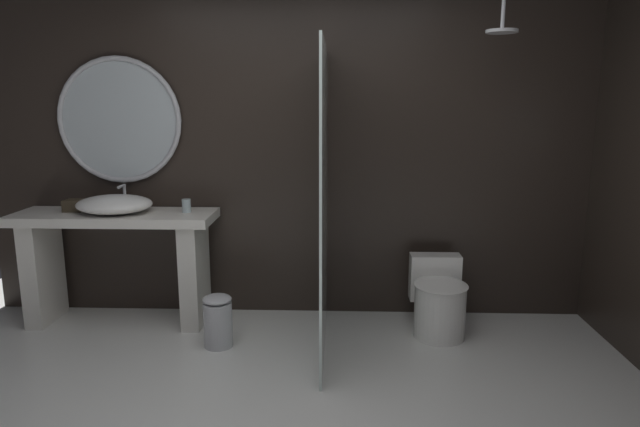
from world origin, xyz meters
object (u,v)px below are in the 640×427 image
tissue_box (74,206)px  toilet (438,301)px  tumbler_cup (186,206)px  vessel_sink (114,204)px  rain_shower_head (502,25)px  round_wall_mirror (119,120)px  waste_bin (218,320)px

tissue_box → toilet: 2.82m
tumbler_cup → toilet: bearing=-5.3°
vessel_sink → tissue_box: (-0.33, 0.06, -0.02)m
tumbler_cup → rain_shower_head: (2.18, -0.30, 1.25)m
tumbler_cup → round_wall_mirror: bearing=160.7°
tissue_box → waste_bin: 1.45m
tumbler_cup → tissue_box: 0.86m
vessel_sink → round_wall_mirror: 0.65m
tumbler_cup → rain_shower_head: size_ratio=0.26×
tissue_box → toilet: tissue_box is taller
tumbler_cup → tissue_box: (-0.86, 0.01, -0.01)m
waste_bin → rain_shower_head: bearing=4.7°
tumbler_cup → rain_shower_head: rain_shower_head is taller
tumbler_cup → tissue_box: tumbler_cup is taller
round_wall_mirror → waste_bin: bearing=-37.2°
rain_shower_head → waste_bin: bearing=-175.3°
vessel_sink → toilet: (2.40, -0.12, -0.68)m
vessel_sink → rain_shower_head: 2.98m
vessel_sink → toilet: bearing=-2.8°
rain_shower_head → vessel_sink: bearing=174.8°
vessel_sink → rain_shower_head: (2.70, -0.25, 1.23)m
round_wall_mirror → tissue_box: bearing=-150.6°
vessel_sink → toilet: vessel_sink is taller
tissue_box → vessel_sink: bearing=-10.7°
rain_shower_head → toilet: size_ratio=0.72×
rain_shower_head → waste_bin: 2.72m
tissue_box → rain_shower_head: 3.30m
vessel_sink → round_wall_mirror: (-0.02, 0.24, 0.61)m
tumbler_cup → toilet: (1.88, -0.17, -0.66)m
toilet → tissue_box: bearing=176.2°
round_wall_mirror → waste_bin: size_ratio=2.57×
tissue_box → waste_bin: (1.17, -0.46, -0.72)m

